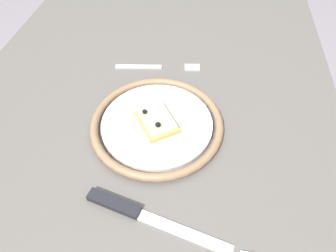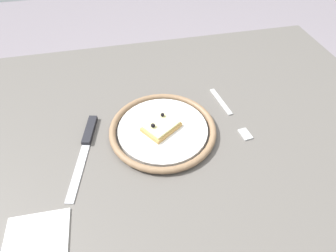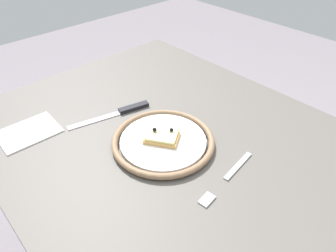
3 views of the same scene
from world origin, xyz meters
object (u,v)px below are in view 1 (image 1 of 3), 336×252
at_px(dining_table, 148,133).
at_px(pizza_slice_near, 157,121).
at_px(plate, 157,124).
at_px(fork, 159,67).
at_px(knife, 132,211).

height_order(dining_table, pizza_slice_near, pizza_slice_near).
distance_m(plate, fork, 0.19).
height_order(plate, pizza_slice_near, pizza_slice_near).
xyz_separation_m(dining_table, pizza_slice_near, (0.05, 0.03, 0.11)).
bearing_deg(plate, knife, -2.51).
relative_size(plate, pizza_slice_near, 2.52).
relative_size(plate, fork, 1.29).
height_order(dining_table, plate, plate).
distance_m(dining_table, pizza_slice_near, 0.13).
bearing_deg(knife, plate, 177.49).
bearing_deg(dining_table, fork, 178.52).
xyz_separation_m(dining_table, knife, (0.23, 0.02, 0.09)).
distance_m(pizza_slice_near, fork, 0.19).
bearing_deg(plate, pizza_slice_near, 11.64).
bearing_deg(fork, knife, 3.16).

